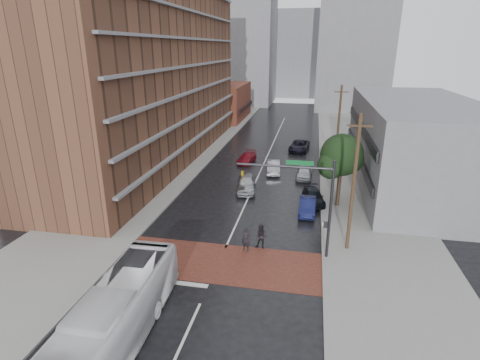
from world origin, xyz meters
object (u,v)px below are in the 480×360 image
(transit_bus, at_px, (115,319))
(car_travel_c, at_px, (247,158))
(pedestrian_b, at_px, (261,237))
(car_parked_near, at_px, (307,206))
(car_parked_mid, at_px, (313,196))
(car_parked_far, at_px, (304,172))
(pedestrian_a, at_px, (246,239))
(suv_travel, at_px, (299,146))
(car_travel_a, at_px, (246,183))
(car_travel_b, at_px, (273,167))

(transit_bus, xyz_separation_m, car_travel_c, (0.89, 32.15, -0.97))
(pedestrian_b, relative_size, car_parked_near, 0.47)
(car_parked_mid, bearing_deg, car_parked_far, 88.40)
(car_parked_mid, bearing_deg, car_parked_near, -111.88)
(pedestrian_a, height_order, car_travel_c, pedestrian_a)
(car_travel_c, bearing_deg, suv_travel, 56.17)
(pedestrian_a, distance_m, car_travel_c, 22.25)
(pedestrian_b, bearing_deg, car_travel_a, 115.26)
(car_travel_b, height_order, car_parked_near, car_travel_b)
(pedestrian_b, height_order, car_travel_b, pedestrian_b)
(car_travel_a, bearing_deg, suv_travel, 66.00)
(pedestrian_b, bearing_deg, car_travel_c, 112.47)
(pedestrian_a, relative_size, suv_travel, 0.36)
(transit_bus, relative_size, car_parked_far, 2.68)
(transit_bus, xyz_separation_m, car_parked_near, (8.90, 17.80, -0.90))
(car_parked_far, bearing_deg, suv_travel, 96.62)
(pedestrian_a, xyz_separation_m, car_travel_c, (-3.78, 21.92, -0.33))
(transit_bus, relative_size, pedestrian_b, 5.95)
(pedestrian_a, height_order, car_travel_b, pedestrian_a)
(car_parked_far, bearing_deg, car_travel_c, 149.10)
(car_travel_a, distance_m, car_parked_far, 7.81)
(suv_travel, xyz_separation_m, car_parked_far, (1.07, -11.89, -0.01))
(car_parked_near, distance_m, car_parked_mid, 2.58)
(transit_bus, distance_m, car_parked_far, 28.68)
(pedestrian_b, xyz_separation_m, car_parked_near, (3.20, 7.00, -0.28))
(transit_bus, xyz_separation_m, car_travel_a, (2.55, 22.16, -0.77))
(transit_bus, xyz_separation_m, suv_travel, (7.25, 39.32, -0.84))
(car_travel_b, distance_m, suv_travel, 11.01)
(car_travel_b, relative_size, car_parked_near, 1.04)
(suv_travel, relative_size, car_parked_far, 1.25)
(car_travel_c, bearing_deg, car_travel_a, -72.76)
(car_travel_a, height_order, car_parked_near, car_travel_a)
(transit_bus, bearing_deg, car_travel_a, 81.80)
(transit_bus, bearing_deg, car_travel_c, 86.80)
(car_travel_b, bearing_deg, pedestrian_b, -93.68)
(pedestrian_a, bearing_deg, car_travel_c, 117.33)
(car_travel_a, distance_m, car_parked_mid, 7.11)
(car_travel_c, xyz_separation_m, car_parked_near, (8.02, -14.35, 0.06))
(pedestrian_a, bearing_deg, car_travel_b, 107.51)
(transit_bus, relative_size, car_travel_a, 2.40)
(pedestrian_b, bearing_deg, car_travel_b, 103.04)
(car_travel_b, xyz_separation_m, car_parked_far, (3.64, -1.19, 0.02))
(transit_bus, relative_size, pedestrian_a, 6.01)
(car_travel_c, relative_size, car_parked_mid, 0.99)
(car_parked_near, bearing_deg, car_travel_a, 146.50)
(transit_bus, bearing_deg, pedestrian_a, 63.85)
(pedestrian_a, relative_size, car_travel_a, 0.40)
(car_travel_a, bearing_deg, transit_bus, -105.27)
(transit_bus, height_order, suv_travel, transit_bus)
(car_travel_a, xyz_separation_m, car_travel_b, (2.13, 6.46, -0.10))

